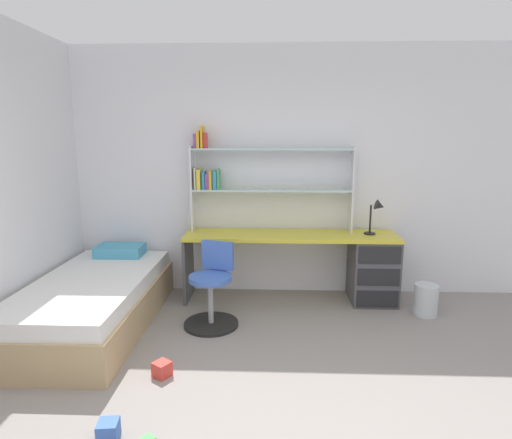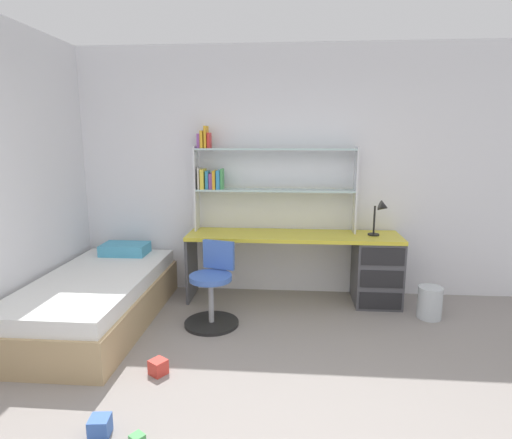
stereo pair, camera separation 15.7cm
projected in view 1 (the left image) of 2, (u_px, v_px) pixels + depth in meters
The scene contains 9 objects.
room_shell at pixel (127, 187), 3.40m from camera, with size 5.54×6.29×2.75m.
desk at pixel (347, 263), 4.58m from camera, with size 2.27×0.54×0.75m.
bookshelf_hutch at pixel (250, 174), 4.59m from camera, with size 1.76×0.22×1.14m.
desk_lamp at pixel (377, 211), 4.44m from camera, with size 0.20×0.17×0.38m.
swivel_chair at pixel (212, 293), 4.01m from camera, with size 0.52×0.52×0.79m.
bed_platform at pixel (94, 302), 3.99m from camera, with size 1.03×2.05×0.59m.
waste_bin at pixel (426, 300), 4.25m from camera, with size 0.24×0.24×0.32m, color silver.
toy_block_blue_0 at pixel (108, 431), 2.50m from camera, with size 0.12×0.12×0.12m, color #3860B7.
toy_block_red_1 at pixel (162, 369), 3.17m from camera, with size 0.11×0.11×0.11m, color red.
Camera 1 is at (-0.06, -2.09, 1.77)m, focal length 29.64 mm.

